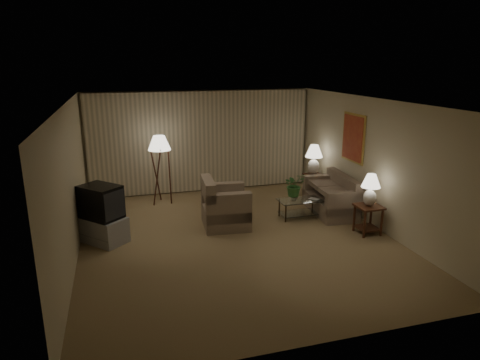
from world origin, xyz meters
name	(u,v)px	position (x,y,z in m)	size (l,w,h in m)	color
ground	(236,238)	(0.00, 0.00, 0.00)	(7.00, 7.00, 0.00)	olive
room_shell	(219,139)	(0.02, 1.51, 1.75)	(6.04, 7.02, 2.72)	beige
sofa	(330,198)	(2.50, 0.84, 0.35)	(1.73, 1.06, 0.71)	#82725D
armchair	(226,207)	(-0.04, 0.71, 0.42)	(1.15, 1.11, 0.84)	#82725D
side_table_near	(368,215)	(2.65, -0.51, 0.40)	(0.49, 0.49, 0.60)	#34190E
side_table_far	(313,182)	(2.65, 2.09, 0.39)	(0.44, 0.37, 0.60)	#34190E
table_lamp_near	(371,187)	(2.65, -0.51, 0.99)	(0.38, 0.38, 0.66)	white
table_lamp_far	(314,157)	(2.65, 2.09, 1.05)	(0.45, 0.45, 0.77)	white
coffee_table	(300,206)	(1.69, 0.74, 0.27)	(0.97, 0.53, 0.41)	silver
tv_cabinet	(103,229)	(-2.55, 0.56, 0.25)	(1.01, 1.03, 0.50)	#9D9D9F
crt_tv	(101,202)	(-2.55, 0.56, 0.82)	(0.90, 0.91, 0.64)	black
floor_lamp	(161,168)	(-1.19, 2.63, 0.89)	(0.55, 0.55, 1.70)	#34190E
ottoman	(217,200)	(0.04, 1.84, 0.21)	(0.63, 0.63, 0.42)	#984F33
vase	(294,197)	(1.54, 0.74, 0.48)	(0.13, 0.13, 0.14)	white
flowers	(294,183)	(1.54, 0.74, 0.82)	(0.47, 0.41, 0.53)	#387835
book	(312,200)	(1.94, 0.64, 0.42)	(0.16, 0.22, 0.02)	olive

